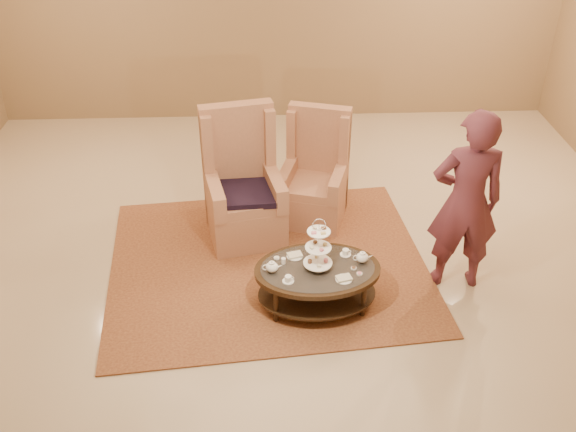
{
  "coord_description": "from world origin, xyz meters",
  "views": [
    {
      "loc": [
        -0.22,
        -4.92,
        4.03
      ],
      "look_at": [
        0.0,
        0.2,
        0.67
      ],
      "focal_mm": 40.0,
      "sensor_mm": 36.0,
      "label": 1
    }
  ],
  "objects_px": {
    "armchair_right": "(315,183)",
    "armchair_left": "(243,194)",
    "tea_table": "(317,275)",
    "person": "(466,202)"
  },
  "relations": [
    {
      "from": "person",
      "to": "tea_table",
      "type": "bearing_deg",
      "value": 15.61
    },
    {
      "from": "armchair_right",
      "to": "person",
      "type": "distance_m",
      "value": 1.86
    },
    {
      "from": "tea_table",
      "to": "armchair_left",
      "type": "relative_size",
      "value": 0.84
    },
    {
      "from": "tea_table",
      "to": "armchair_left",
      "type": "distance_m",
      "value": 1.43
    },
    {
      "from": "person",
      "to": "armchair_right",
      "type": "bearing_deg",
      "value": -41.06
    },
    {
      "from": "person",
      "to": "armchair_left",
      "type": "bearing_deg",
      "value": -21.26
    },
    {
      "from": "tea_table",
      "to": "person",
      "type": "distance_m",
      "value": 1.52
    },
    {
      "from": "armchair_right",
      "to": "armchair_left",
      "type": "bearing_deg",
      "value": -142.55
    },
    {
      "from": "tea_table",
      "to": "person",
      "type": "xyz_separation_m",
      "value": [
        1.37,
        0.3,
        0.56
      ]
    },
    {
      "from": "armchair_right",
      "to": "person",
      "type": "height_order",
      "value": "person"
    }
  ]
}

